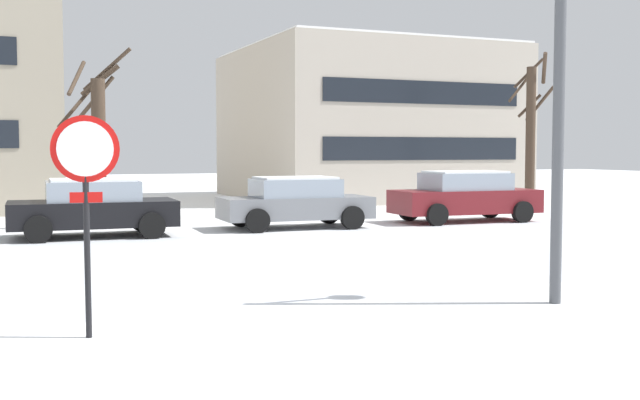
# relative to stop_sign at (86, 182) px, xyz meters

# --- Properties ---
(ground_plane) EXTENTS (120.00, 120.00, 0.00)m
(ground_plane) POSITION_rel_stop_sign_xyz_m (1.68, 1.85, -1.78)
(ground_plane) COLOR white
(road_surface) EXTENTS (80.00, 8.94, 0.00)m
(road_surface) POSITION_rel_stop_sign_xyz_m (1.68, 5.32, -1.77)
(road_surface) COLOR silver
(road_surface) RESTS_ON ground
(stop_sign) EXTENTS (0.76, 0.14, 2.53)m
(stop_sign) POSITION_rel_stop_sign_xyz_m (0.00, 0.00, 0.00)
(stop_sign) COLOR black
(stop_sign) RESTS_ON ground
(street_lamp) EXTENTS (1.51, 0.36, 5.46)m
(street_lamp) POSITION_rel_stop_sign_xyz_m (6.51, -0.50, 1.55)
(street_lamp) COLOR #4C4F54
(street_lamp) RESTS_ON ground
(parked_car_black) EXTENTS (4.07, 2.29, 1.44)m
(parked_car_black) POSITION_rel_stop_sign_xyz_m (1.34, 10.73, -1.04)
(parked_car_black) COLOR black
(parked_car_black) RESTS_ON ground
(parked_car_gray) EXTENTS (4.18, 2.16, 1.42)m
(parked_car_gray) POSITION_rel_stop_sign_xyz_m (6.74, 10.82, -1.05)
(parked_car_gray) COLOR slate
(parked_car_gray) RESTS_ON ground
(parked_car_maroon) EXTENTS (4.48, 2.14, 1.52)m
(parked_car_maroon) POSITION_rel_stop_sign_xyz_m (12.13, 10.63, -1.00)
(parked_car_maroon) COLOR maroon
(parked_car_maroon) RESTS_ON ground
(tree_far_mid) EXTENTS (2.05, 1.40, 5.00)m
(tree_far_mid) POSITION_rel_stop_sign_xyz_m (1.76, 12.87, 0.55)
(tree_far_mid) COLOR #423326
(tree_far_mid) RESTS_ON ground
(tree_far_right) EXTENTS (1.41, 1.42, 5.54)m
(tree_far_right) POSITION_rel_stop_sign_xyz_m (16.70, 13.41, 1.00)
(tree_far_right) COLOR #423326
(tree_far_right) RESTS_ON ground
(building_far_right) EXTENTS (10.95, 10.79, 6.72)m
(building_far_right) POSITION_rel_stop_sign_xyz_m (14.86, 23.01, 1.58)
(building_far_right) COLOR #B2A899
(building_far_right) RESTS_ON ground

